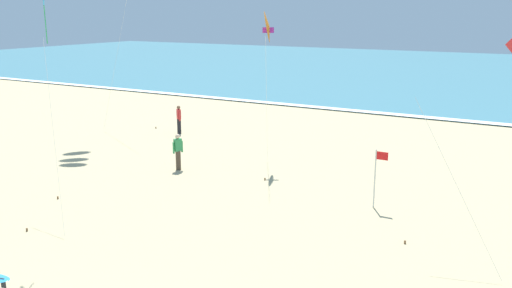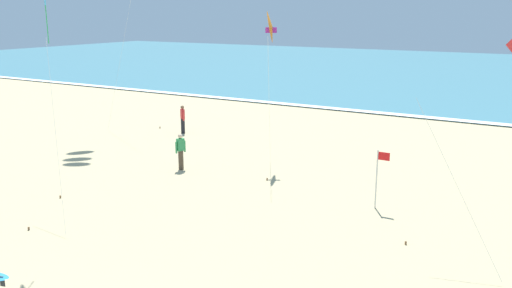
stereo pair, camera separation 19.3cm
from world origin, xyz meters
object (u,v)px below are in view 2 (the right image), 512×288
at_px(bystander_green_top, 181,151).
at_px(kite_delta_amber_low, 271,27).
at_px(bystander_red_top, 183,119).
at_px(lifeguard_flag, 378,173).

bearing_deg(bystander_green_top, kite_delta_amber_low, 47.59).
xyz_separation_m(bystander_red_top, lifeguard_flag, (13.27, -6.11, 0.45)).
bearing_deg(kite_delta_amber_low, lifeguard_flag, -28.78).
xyz_separation_m(kite_delta_amber_low, bystander_red_top, (-7.15, 2.75, -5.22)).
bearing_deg(lifeguard_flag, bystander_red_top, 155.28).
bearing_deg(kite_delta_amber_low, bystander_green_top, -132.41).
height_order(bystander_green_top, bystander_red_top, same).
bearing_deg(kite_delta_amber_low, bystander_red_top, 158.98).
bearing_deg(bystander_green_top, bystander_red_top, 127.25).
xyz_separation_m(kite_delta_amber_low, bystander_green_top, (-2.76, -3.02, -5.22)).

